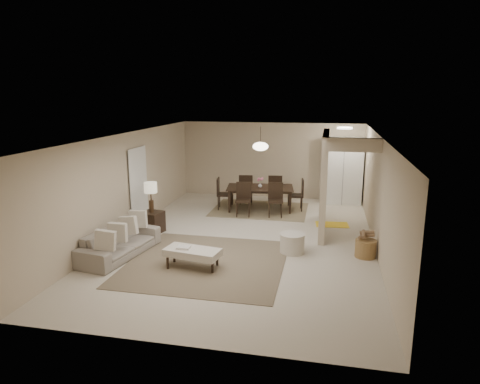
% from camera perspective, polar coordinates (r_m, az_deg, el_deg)
% --- Properties ---
extents(floor, '(9.00, 9.00, 0.00)m').
position_cam_1_polar(floor, '(10.33, 0.64, -6.43)').
color(floor, beige).
rests_on(floor, ground).
extents(ceiling, '(9.00, 9.00, 0.00)m').
position_cam_1_polar(ceiling, '(9.78, 0.68, 7.51)').
color(ceiling, white).
rests_on(ceiling, back_wall).
extents(back_wall, '(6.00, 0.00, 6.00)m').
position_cam_1_polar(back_wall, '(14.35, 4.15, 4.23)').
color(back_wall, '#C7B596').
rests_on(back_wall, floor).
extents(left_wall, '(0.00, 9.00, 9.00)m').
position_cam_1_polar(left_wall, '(10.95, -14.94, 1.05)').
color(left_wall, '#C7B596').
rests_on(left_wall, floor).
extents(right_wall, '(0.00, 9.00, 9.00)m').
position_cam_1_polar(right_wall, '(9.87, 18.01, -0.45)').
color(right_wall, '#C7B596').
rests_on(right_wall, floor).
extents(partition, '(0.15, 2.50, 2.50)m').
position_cam_1_polar(partition, '(11.02, 11.15, 1.33)').
color(partition, '#C7B596').
rests_on(partition, floor).
extents(doorway, '(0.04, 0.90, 2.04)m').
position_cam_1_polar(doorway, '(11.51, -13.42, 0.54)').
color(doorway, black).
rests_on(doorway, floor).
extents(pantry_cabinet, '(1.20, 0.55, 2.10)m').
position_cam_1_polar(pantry_cabinet, '(13.92, 13.57, 2.79)').
color(pantry_cabinet, white).
rests_on(pantry_cabinet, floor).
extents(flush_light, '(0.44, 0.44, 0.05)m').
position_cam_1_polar(flush_light, '(12.80, 13.80, 8.28)').
color(flush_light, white).
rests_on(flush_light, ceiling).
extents(living_rug, '(3.20, 3.20, 0.01)m').
position_cam_1_polar(living_rug, '(9.04, -4.49, -9.34)').
color(living_rug, brown).
rests_on(living_rug, floor).
extents(sofa, '(2.14, 1.12, 0.60)m').
position_cam_1_polar(sofa, '(9.64, -15.75, -6.51)').
color(sofa, gray).
rests_on(sofa, floor).
extents(ottoman_bench, '(1.18, 0.68, 0.40)m').
position_cam_1_polar(ottoman_bench, '(8.72, -6.36, -8.05)').
color(ottoman_bench, beige).
rests_on(ottoman_bench, living_rug).
extents(side_table, '(0.58, 0.58, 0.54)m').
position_cam_1_polar(side_table, '(11.02, -11.62, -3.97)').
color(side_table, black).
rests_on(side_table, floor).
extents(table_lamp, '(0.32, 0.32, 0.76)m').
position_cam_1_polar(table_lamp, '(10.81, -11.83, 0.24)').
color(table_lamp, '#422E1C').
rests_on(table_lamp, side_table).
extents(round_pouf, '(0.56, 0.56, 0.43)m').
position_cam_1_polar(round_pouf, '(9.55, 6.98, -6.80)').
color(round_pouf, beige).
rests_on(round_pouf, floor).
extents(wicker_basket, '(0.46, 0.46, 0.38)m').
position_cam_1_polar(wicker_basket, '(9.64, 16.40, -7.24)').
color(wicker_basket, '#97663C').
rests_on(wicker_basket, floor).
extents(dining_rug, '(2.80, 2.10, 0.01)m').
position_cam_1_polar(dining_rug, '(12.95, 2.66, -2.35)').
color(dining_rug, '#8A7755').
rests_on(dining_rug, floor).
extents(dining_table, '(2.10, 1.35, 0.69)m').
position_cam_1_polar(dining_table, '(12.87, 2.67, -0.89)').
color(dining_table, black).
rests_on(dining_table, dining_rug).
extents(dining_chairs, '(2.60, 2.02, 0.96)m').
position_cam_1_polar(dining_chairs, '(12.84, 2.68, -0.31)').
color(dining_chairs, black).
rests_on(dining_chairs, dining_rug).
extents(vase, '(0.15, 0.15, 0.13)m').
position_cam_1_polar(vase, '(12.77, 2.69, 0.91)').
color(vase, white).
rests_on(vase, dining_table).
extents(yellow_mat, '(0.90, 0.60, 0.01)m').
position_cam_1_polar(yellow_mat, '(11.75, 12.17, -4.27)').
color(yellow_mat, yellow).
rests_on(yellow_mat, floor).
extents(pendant_light, '(0.46, 0.46, 0.71)m').
position_cam_1_polar(pendant_light, '(12.58, 2.75, 6.09)').
color(pendant_light, '#422E1C').
rests_on(pendant_light, ceiling).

